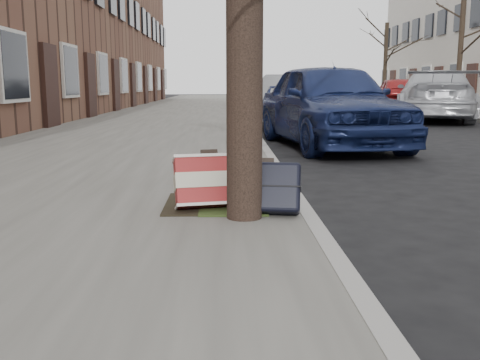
{
  "coord_description": "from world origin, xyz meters",
  "views": [
    {
      "loc": [
        -1.92,
        -3.29,
        1.14
      ],
      "look_at": [
        -1.8,
        0.8,
        0.4
      ],
      "focal_mm": 40.0,
      "sensor_mm": 36.0,
      "label": 1
    }
  ],
  "objects_px": {
    "car_near_front": "(329,104)",
    "suitcase_navy": "(265,187)",
    "suitcase_red": "(211,182)",
    "car_near_mid": "(291,100)"
  },
  "relations": [
    {
      "from": "car_near_front",
      "to": "suitcase_navy",
      "type": "bearing_deg",
      "value": -113.81
    },
    {
      "from": "suitcase_red",
      "to": "suitcase_navy",
      "type": "xyz_separation_m",
      "value": [
        0.43,
        -0.19,
        -0.01
      ]
    },
    {
      "from": "suitcase_navy",
      "to": "car_near_mid",
      "type": "distance_m",
      "value": 10.84
    },
    {
      "from": "suitcase_navy",
      "to": "car_near_front",
      "type": "xyz_separation_m",
      "value": [
        1.61,
        5.71,
        0.45
      ]
    },
    {
      "from": "suitcase_red",
      "to": "car_near_front",
      "type": "height_order",
      "value": "car_near_front"
    },
    {
      "from": "car_near_front",
      "to": "car_near_mid",
      "type": "xyz_separation_m",
      "value": [
        -0.09,
        5.03,
        -0.08
      ]
    },
    {
      "from": "suitcase_red",
      "to": "car_near_front",
      "type": "relative_size",
      "value": 0.13
    },
    {
      "from": "suitcase_navy",
      "to": "car_near_mid",
      "type": "bearing_deg",
      "value": 90.44
    },
    {
      "from": "suitcase_navy",
      "to": "car_near_mid",
      "type": "xyz_separation_m",
      "value": [
        1.52,
        10.73,
        0.37
      ]
    },
    {
      "from": "suitcase_red",
      "to": "car_near_mid",
      "type": "bearing_deg",
      "value": 67.9
    }
  ]
}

